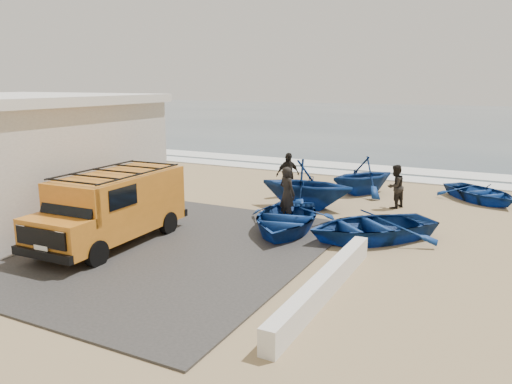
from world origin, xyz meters
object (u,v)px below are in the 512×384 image
at_px(boat_mid_left, 306,184).
at_px(boat_near_left, 285,218).
at_px(fisherman_middle, 395,186).
at_px(fisherman_back, 288,175).
at_px(boat_near_right, 370,226).
at_px(fisherman_front, 287,194).
at_px(boat_far_right, 481,193).
at_px(parapet, 325,284).
at_px(boat_far_left, 363,175).
at_px(van, 113,205).

bearing_deg(boat_mid_left, boat_near_left, -173.42).
xyz_separation_m(fisherman_middle, fisherman_back, (-4.44, -0.07, 0.09)).
relative_size(boat_near_right, fisherman_back, 2.20).
bearing_deg(fisherman_back, fisherman_front, -120.79).
distance_m(boat_far_right, fisherman_middle, 3.95).
height_order(parapet, fisherman_middle, fisherman_middle).
bearing_deg(boat_far_left, van, -80.14).
relative_size(boat_near_right, boat_far_right, 1.19).
height_order(boat_far_left, fisherman_front, fisherman_front).
bearing_deg(van, fisherman_middle, 49.59).
xyz_separation_m(boat_mid_left, fisherman_front, (0.09, -2.02, 0.02)).
xyz_separation_m(van, boat_far_right, (9.40, 10.87, -0.81)).
bearing_deg(fisherman_middle, van, -15.67).
bearing_deg(parapet, fisherman_front, 121.57).
relative_size(boat_far_left, fisherman_middle, 1.84).
distance_m(boat_near_left, fisherman_middle, 5.36).
distance_m(fisherman_middle, fisherman_back, 4.44).
xyz_separation_m(parapet, fisherman_back, (-4.79, 8.86, 0.66)).
relative_size(boat_far_left, fisherman_front, 1.61).
height_order(parapet, van, van).
xyz_separation_m(parapet, boat_far_left, (-2.12, 10.78, 0.54)).
bearing_deg(van, boat_mid_left, 60.09).
relative_size(boat_near_left, boat_far_right, 1.19).
height_order(boat_far_right, fisherman_front, fisherman_front).
bearing_deg(fisherman_back, boat_far_right, -33.53).
relative_size(boat_near_right, fisherman_middle, 2.45).
distance_m(boat_near_left, boat_mid_left, 3.23).
height_order(fisherman_middle, fisherman_back, fisherman_back).
relative_size(boat_far_right, fisherman_middle, 2.06).
height_order(boat_near_right, boat_far_left, boat_far_left).
distance_m(boat_mid_left, fisherman_front, 2.02).
relative_size(van, fisherman_middle, 3.07).
xyz_separation_m(boat_near_left, boat_near_right, (2.68, 0.37, 0.00)).
relative_size(boat_near_right, fisherman_front, 2.14).
distance_m(van, fisherman_back, 8.40).
bearing_deg(boat_mid_left, parapet, -158.42).
bearing_deg(parapet, boat_far_left, 101.11).
bearing_deg(boat_near_left, boat_near_right, -4.50).
bearing_deg(fisherman_back, boat_near_left, -121.26).
distance_m(boat_near_left, boat_far_right, 9.14).
relative_size(boat_far_left, boat_far_right, 0.90).
bearing_deg(fisherman_front, fisherman_back, -41.13).
relative_size(parapet, fisherman_front, 3.13).
bearing_deg(boat_near_left, fisherman_back, 100.44).
xyz_separation_m(van, boat_mid_left, (3.52, 6.61, -0.23)).
xyz_separation_m(boat_near_left, fisherman_back, (-1.96, 4.67, 0.51)).
bearing_deg(boat_far_right, van, -176.27).
height_order(boat_far_left, fisherman_back, fisherman_back).
xyz_separation_m(boat_far_left, fisherman_middle, (1.76, -1.85, 0.02)).
distance_m(boat_mid_left, boat_far_left, 3.66).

